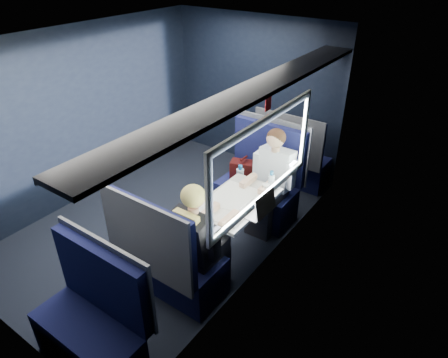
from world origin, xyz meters
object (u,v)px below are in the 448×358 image
Objects in this scene: man at (271,176)px; seat_bay_far at (169,261)px; seat_bay_near at (259,185)px; woman at (198,236)px; laptop at (259,208)px; cup at (266,188)px; table at (234,205)px; seat_row_back at (94,323)px; seat_row_front at (292,159)px; bottle_small at (271,182)px.

seat_bay_far is at bearing -99.03° from man.
seat_bay_near is 1.63m from woman.
cup is at bearing 111.53° from laptop.
table is 0.86× the size of seat_row_back.
seat_row_front is 11.51× the size of cup.
table is 1.82m from seat_row_back.
table is 0.93m from seat_bay_near.
seat_bay_near is 1.09× the size of seat_row_front.
seat_bay_far is 0.95× the size of man.
table is 0.70m from man.
cup is at bearing -54.21° from seat_bay_near.
woman is (0.26, -1.58, 0.31)m from seat_bay_near.
cup is (0.40, -0.55, 0.37)m from seat_bay_near.
seat_row_front is at bearing 90.00° from seat_row_back.
seat_row_back is at bearing -90.00° from seat_bay_far.
seat_bay_far is at bearing -107.77° from cup.
laptop reaches higher than bottle_small.
seat_row_back is 2.27m from bottle_small.
seat_row_back is (0.00, -3.59, 0.00)m from seat_row_front.
table is at bearing -84.20° from seat_row_front.
table is at bearing -120.45° from bottle_small.
woman reaches higher than seat_bay_far.
woman is (0.25, 1.09, 0.32)m from seat_row_back.
seat_bay_near is 1.00× the size of seat_bay_far.
cup is (-0.03, -0.07, -0.06)m from bottle_small.
seat_bay_near is at bearing 146.32° from man.
man is at bearing 90.00° from woman.
seat_bay_near is at bearing 99.40° from woman.
woman is at bearing -98.41° from bottle_small.
laptop is at bearing 65.77° from woman.
laptop reaches higher than table.
woman reaches higher than laptop.
seat_bay_far is 1.40m from bottle_small.
seat_row_back is 4.77× the size of bottle_small.
cup reaches higher than table.
man reaches higher than table.
seat_bay_near reaches higher than laptop.
seat_bay_far is at bearing -108.04° from bottle_small.
laptop is (0.55, -0.94, 0.39)m from seat_bay_near.
table is 0.49m from bottle_small.
woman is at bearing -84.30° from seat_row_front.
seat_row_back is at bearing -95.72° from man.
woman is at bearing -114.23° from laptop.
seat_row_front is at bearing 95.70° from woman.
seat_row_front is at bearing 95.80° from table.
woman is at bearing 77.07° from seat_row_back.
bottle_small is at bearing 59.55° from table.
laptop is (0.36, -0.07, 0.15)m from table.
seat_row_back is at bearing -100.27° from cup.
cup is at bearing -70.29° from man.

